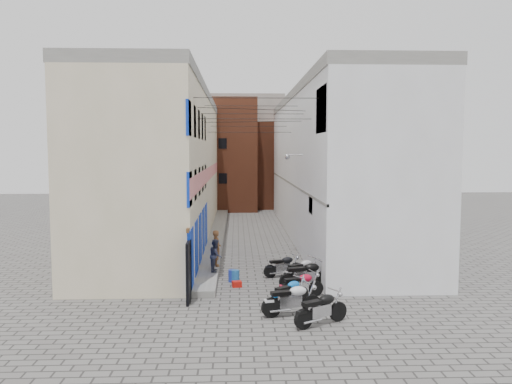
{
  "coord_description": "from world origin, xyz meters",
  "views": [
    {
      "loc": [
        -0.78,
        -18.01,
        5.43
      ],
      "look_at": [
        0.32,
        10.9,
        3.0
      ],
      "focal_mm": 35.0,
      "sensor_mm": 36.0,
      "label": 1
    }
  ],
  "objects": [
    {
      "name": "red_crate",
      "position": [
        -0.8,
        1.46,
        0.12
      ],
      "size": [
        0.42,
        0.35,
        0.23
      ],
      "primitive_type": "cube",
      "rotation": [
        0.0,
        0.0,
        0.2
      ],
      "color": "#AF140C",
      "rests_on": "ground"
    },
    {
      "name": "building_left",
      "position": [
        -4.98,
        12.95,
        4.5
      ],
      "size": [
        5.1,
        27.0,
        9.0
      ],
      "color": "#C4B994",
      "rests_on": "ground"
    },
    {
      "name": "overhead_wires",
      "position": [
        0.0,
        7.64,
        7.12
      ],
      "size": [
        5.8,
        13.02,
        1.32
      ],
      "color": "black",
      "rests_on": "ground"
    },
    {
      "name": "person_a",
      "position": [
        -1.7,
        4.07,
        1.06
      ],
      "size": [
        0.51,
        0.66,
        1.61
      ],
      "primitive_type": "imported",
      "rotation": [
        0.0,
        0.0,
        1.81
      ],
      "color": "brown",
      "rests_on": "plinth"
    },
    {
      "name": "building_far_brick_right",
      "position": [
        3.0,
        30.0,
        4.0
      ],
      "size": [
        5.0,
        6.0,
        8.0
      ],
      "primitive_type": "cube",
      "color": "brown",
      "rests_on": "ground"
    },
    {
      "name": "building_far_brick_left",
      "position": [
        -2.0,
        28.0,
        5.0
      ],
      "size": [
        6.0,
        6.0,
        10.0
      ],
      "primitive_type": "cube",
      "color": "brown",
      "rests_on": "ground"
    },
    {
      "name": "water_jug_far",
      "position": [
        -1.0,
        2.27,
        0.25
      ],
      "size": [
        0.41,
        0.41,
        0.5
      ],
      "primitive_type": "cylinder",
      "rotation": [
        0.0,
        0.0,
        -0.37
      ],
      "color": "#2034A2",
      "rests_on": "ground"
    },
    {
      "name": "motorcycle_b",
      "position": [
        1.0,
        -2.06,
        0.6
      ],
      "size": [
        2.15,
        1.09,
        1.19
      ],
      "primitive_type": null,
      "rotation": [
        0.0,
        0.0,
        -1.35
      ],
      "color": "silver",
      "rests_on": "ground"
    },
    {
      "name": "far_shopfront",
      "position": [
        0.0,
        25.2,
        1.2
      ],
      "size": [
        2.0,
        0.3,
        2.4
      ],
      "primitive_type": "cube",
      "color": "black",
      "rests_on": "ground"
    },
    {
      "name": "plinth",
      "position": [
        -2.05,
        13.0,
        0.12
      ],
      "size": [
        0.9,
        26.0,
        0.25
      ],
      "primitive_type": "cube",
      "color": "slate",
      "rests_on": "ground"
    },
    {
      "name": "person_b",
      "position": [
        -1.7,
        3.07,
        0.95
      ],
      "size": [
        0.57,
        0.71,
        1.39
      ],
      "primitive_type": "imported",
      "rotation": [
        0.0,
        0.0,
        1.51
      ],
      "color": "#32364B",
      "rests_on": "plinth"
    },
    {
      "name": "motorcycle_f",
      "position": [
        1.9,
        2.07,
        0.56
      ],
      "size": [
        1.96,
        1.48,
        1.11
      ],
      "primitive_type": null,
      "rotation": [
        0.0,
        0.0,
        -1.05
      ],
      "color": "#ADACB1",
      "rests_on": "ground"
    },
    {
      "name": "motorcycle_g",
      "position": [
        1.2,
        3.03,
        0.52
      ],
      "size": [
        1.87,
        1.1,
        1.03
      ],
      "primitive_type": null,
      "rotation": [
        0.0,
        0.0,
        -1.25
      ],
      "color": "black",
      "rests_on": "ground"
    },
    {
      "name": "building_far_concrete",
      "position": [
        0.0,
        34.0,
        5.5
      ],
      "size": [
        8.0,
        5.0,
        11.0
      ],
      "primitive_type": "cube",
      "color": "slate",
      "rests_on": "ground"
    },
    {
      "name": "motorcycle_d",
      "position": [
        1.55,
        -0.05,
        0.52
      ],
      "size": [
        1.9,
        1.06,
        1.05
      ],
      "primitive_type": null,
      "rotation": [
        0.0,
        0.0,
        -1.28
      ],
      "color": "#A60B26",
      "rests_on": "ground"
    },
    {
      "name": "motorcycle_c",
      "position": [
        1.04,
        -1.07,
        0.53
      ],
      "size": [
        1.77,
        1.61,
        1.06
      ],
      "primitive_type": null,
      "rotation": [
        0.0,
        0.0,
        -0.88
      ],
      "color": "#0C5DB5",
      "rests_on": "ground"
    },
    {
      "name": "ground",
      "position": [
        0.0,
        0.0,
        0.0
      ],
      "size": [
        90.0,
        90.0,
        0.0
      ],
      "primitive_type": "plane",
      "color": "#595654",
      "rests_on": "ground"
    },
    {
      "name": "building_right",
      "position": [
        5.0,
        13.0,
        4.51
      ],
      "size": [
        5.94,
        26.0,
        9.0
      ],
      "color": "white",
      "rests_on": "ground"
    },
    {
      "name": "motorcycle_a",
      "position": [
        1.82,
        -2.98,
        0.58
      ],
      "size": [
        2.05,
        1.53,
        1.15
      ],
      "primitive_type": null,
      "rotation": [
        0.0,
        0.0,
        -1.06
      ],
      "color": "black",
      "rests_on": "ground"
    },
    {
      "name": "motorcycle_e",
      "position": [
        1.9,
        1.01,
        0.63
      ],
      "size": [
        2.27,
        1.14,
        1.26
      ],
      "primitive_type": null,
      "rotation": [
        0.0,
        0.0,
        -1.35
      ],
      "color": "black",
      "rests_on": "ground"
    },
    {
      "name": "water_jug_near",
      "position": [
        -0.86,
        2.18,
        0.25
      ],
      "size": [
        0.41,
        0.41,
        0.51
      ],
      "primitive_type": "cylinder",
      "rotation": [
        0.0,
        0.0,
        -0.35
      ],
      "color": "#2161A8",
      "rests_on": "ground"
    }
  ]
}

